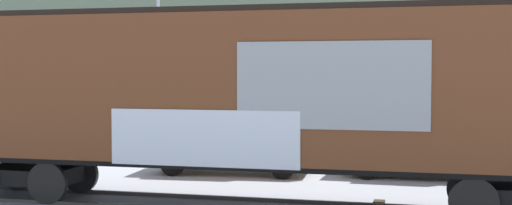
% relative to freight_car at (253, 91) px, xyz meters
% --- Properties ---
extents(track, '(60.02, 3.47, 0.08)m').
position_rel_freight_car_xyz_m(track, '(-0.71, 0.02, -2.44)').
color(track, '#4C4742').
rests_on(track, ground_plane).
extents(freight_car, '(16.25, 3.25, 4.28)m').
position_rel_freight_car_xyz_m(freight_car, '(0.00, 0.00, 0.00)').
color(freight_car, brown).
rests_on(freight_car, ground_plane).
extents(flagpole, '(0.65, 1.14, 8.23)m').
position_rel_freight_car_xyz_m(flagpole, '(-6.51, 11.64, 2.47)').
color(flagpole, silver).
rests_on(flagpole, ground_plane).
extents(hillside, '(145.51, 36.38, 17.11)m').
position_rel_freight_car_xyz_m(hillside, '(-0.89, 76.58, 3.94)').
color(hillside, slate).
rests_on(hillside, ground_plane).
extents(parked_car_tan, '(4.60, 2.06, 1.66)m').
position_rel_freight_car_xyz_m(parked_car_tan, '(-1.75, 4.74, -1.64)').
color(parked_car_tan, '#9E8966').
rests_on(parked_car_tan, ground_plane).
extents(parked_car_black, '(4.71, 2.13, 1.66)m').
position_rel_freight_car_xyz_m(parked_car_black, '(3.65, 5.24, -1.67)').
color(parked_car_black, black).
rests_on(parked_car_black, ground_plane).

